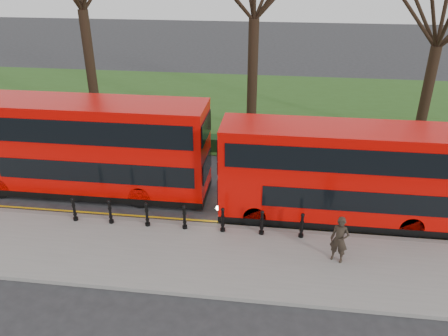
# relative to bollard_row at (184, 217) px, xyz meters

# --- Properties ---
(ground) EXTENTS (120.00, 120.00, 0.00)m
(ground) POSITION_rel_bollard_row_xyz_m (-0.21, 1.35, -0.65)
(ground) COLOR #28282B
(ground) RESTS_ON ground
(pavement) EXTENTS (60.00, 4.00, 0.15)m
(pavement) POSITION_rel_bollard_row_xyz_m (-0.21, -1.65, -0.58)
(pavement) COLOR gray
(pavement) RESTS_ON ground
(kerb) EXTENTS (60.00, 0.25, 0.16)m
(kerb) POSITION_rel_bollard_row_xyz_m (-0.21, 0.35, -0.58)
(kerb) COLOR slate
(kerb) RESTS_ON ground
(grass_verge) EXTENTS (60.00, 18.00, 0.06)m
(grass_verge) POSITION_rel_bollard_row_xyz_m (-0.21, 16.35, -0.62)
(grass_verge) COLOR #2E511B
(grass_verge) RESTS_ON ground
(hedge) EXTENTS (60.00, 0.90, 0.80)m
(hedge) POSITION_rel_bollard_row_xyz_m (-0.21, 8.15, -0.25)
(hedge) COLOR black
(hedge) RESTS_ON ground
(yellow_line_outer) EXTENTS (60.00, 0.10, 0.01)m
(yellow_line_outer) POSITION_rel_bollard_row_xyz_m (-0.21, 0.65, -0.64)
(yellow_line_outer) COLOR yellow
(yellow_line_outer) RESTS_ON ground
(yellow_line_inner) EXTENTS (60.00, 0.10, 0.01)m
(yellow_line_inner) POSITION_rel_bollard_row_xyz_m (-0.21, 0.85, -0.64)
(yellow_line_inner) COLOR yellow
(yellow_line_inner) RESTS_ON ground
(tree_right) EXTENTS (6.34, 6.34, 9.91)m
(tree_right) POSITION_rel_bollard_row_xyz_m (11.79, 11.35, 6.55)
(tree_right) COLOR black
(tree_right) RESTS_ON ground
(bollard_row) EXTENTS (9.27, 0.15, 1.00)m
(bollard_row) POSITION_rel_bollard_row_xyz_m (0.00, 0.00, 0.00)
(bollard_row) COLOR black
(bollard_row) RESTS_ON pavement
(bus_lead) EXTENTS (10.90, 2.50, 4.34)m
(bus_lead) POSITION_rel_bollard_row_xyz_m (-4.98, 2.68, 1.54)
(bus_lead) COLOR red
(bus_lead) RESTS_ON ground
(bus_rear) EXTENTS (10.16, 2.34, 4.04)m
(bus_rear) POSITION_rel_bollard_row_xyz_m (6.29, 1.75, 1.39)
(bus_rear) COLOR red
(bus_rear) RESTS_ON ground
(pedestrian) EXTENTS (0.75, 0.63, 1.75)m
(pedestrian) POSITION_rel_bollard_row_xyz_m (5.79, -1.28, 0.38)
(pedestrian) COLOR #2C231B
(pedestrian) RESTS_ON pavement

